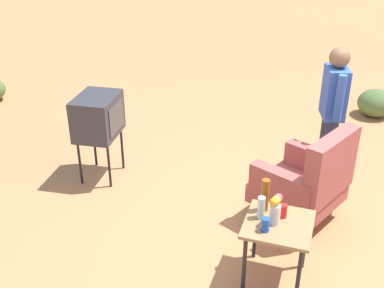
% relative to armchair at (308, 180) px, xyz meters
% --- Properties ---
extents(ground_plane, '(60.00, 60.00, 0.00)m').
position_rel_armchair_xyz_m(ground_plane, '(0.23, -0.16, -0.50)').
color(ground_plane, '#C17A4C').
extents(armchair, '(1.01, 1.02, 1.06)m').
position_rel_armchair_xyz_m(armchair, '(0.00, 0.00, 0.00)').
color(armchair, '#937047').
rests_on(armchair, ground).
extents(side_table, '(0.56, 0.56, 0.60)m').
position_rel_armchair_xyz_m(side_table, '(0.93, -0.15, 0.01)').
color(side_table, black).
rests_on(side_table, ground).
extents(tv_on_stand, '(0.64, 0.50, 1.03)m').
position_rel_armchair_xyz_m(tv_on_stand, '(-0.17, -2.41, 0.28)').
color(tv_on_stand, black).
rests_on(tv_on_stand, ground).
extents(person_standing, '(0.55, 0.30, 1.64)m').
position_rel_armchair_xyz_m(person_standing, '(-0.84, 0.12, 0.44)').
color(person_standing, '#2D3347').
rests_on(person_standing, ground).
extents(soda_can_blue, '(0.07, 0.07, 0.12)m').
position_rel_armchair_xyz_m(soda_can_blue, '(1.07, -0.24, 0.16)').
color(soda_can_blue, blue).
rests_on(soda_can_blue, side_table).
extents(bottle_tall_amber, '(0.07, 0.07, 0.30)m').
position_rel_armchair_xyz_m(bottle_tall_amber, '(0.78, -0.30, 0.25)').
color(bottle_tall_amber, brown).
rests_on(bottle_tall_amber, side_table).
extents(bottle_short_clear, '(0.06, 0.06, 0.20)m').
position_rel_armchair_xyz_m(bottle_short_clear, '(0.90, -0.31, 0.20)').
color(bottle_short_clear, silver).
rests_on(bottle_short_clear, side_table).
extents(soda_can_red, '(0.07, 0.07, 0.12)m').
position_rel_armchair_xyz_m(soda_can_red, '(0.84, -0.13, 0.16)').
color(soda_can_red, red).
rests_on(soda_can_red, side_table).
extents(flower_vase, '(0.15, 0.10, 0.27)m').
position_rel_armchair_xyz_m(flower_vase, '(0.95, -0.18, 0.25)').
color(flower_vase, silver).
rests_on(flower_vase, side_table).
extents(shrub_far, '(0.55, 0.55, 0.42)m').
position_rel_armchair_xyz_m(shrub_far, '(-3.14, 0.72, -0.29)').
color(shrub_far, '#516B38').
rests_on(shrub_far, ground).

